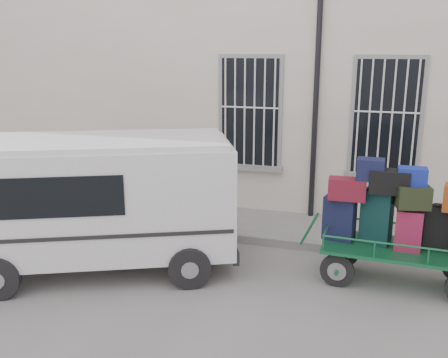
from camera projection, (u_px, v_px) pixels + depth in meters
ground at (228, 275)px, 8.06m from camera, size 80.00×80.00×0.00m
building at (291, 71)px, 12.38m from camera, size 24.00×5.15×6.00m
sidewalk at (258, 225)px, 10.07m from camera, size 24.00×1.70×0.15m
luggage_cart at (400, 222)px, 7.52m from camera, size 2.73×1.16×1.95m
van at (98, 196)px, 7.99m from camera, size 4.65×3.40×2.18m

